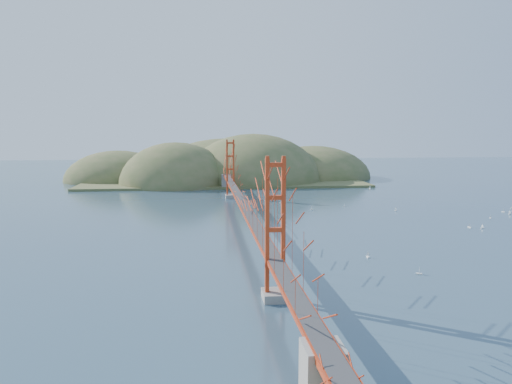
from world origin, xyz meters
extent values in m
plane|color=#334F66|center=(0.00, 0.00, 0.00)|extent=(320.00, 320.00, 0.00)
cube|color=gray|center=(0.00, -30.00, 0.35)|extent=(2.00, 2.40, 0.70)
cube|color=gray|center=(0.00, 30.00, 0.35)|extent=(2.00, 2.40, 0.70)
cube|color=#B53214|center=(0.00, 0.00, 3.30)|extent=(1.40, 92.00, 0.16)
cube|color=#B53214|center=(0.00, 0.00, 3.10)|extent=(1.33, 92.00, 0.24)
cube|color=#38383A|center=(0.00, 0.00, 3.40)|extent=(1.19, 92.00, 0.03)
cube|color=gray|center=(0.00, -46.00, 1.65)|extent=(2.00, 2.20, 3.30)
cube|color=gray|center=(0.00, 46.00, 1.65)|extent=(2.20, 2.60, 3.30)
cube|color=brown|center=(0.00, 64.00, 0.25)|extent=(70.00, 40.00, 0.60)
ellipsoid|color=brown|center=(-12.00, 56.00, 0.00)|extent=(28.00, 28.00, 21.00)
ellipsoid|color=brown|center=(8.00, 62.00, 0.00)|extent=(36.00, 36.00, 25.00)
ellipsoid|color=brown|center=(26.00, 70.00, 0.00)|extent=(32.00, 32.00, 18.00)
ellipsoid|color=brown|center=(-28.00, 68.00, 0.00)|extent=(28.00, 28.00, 16.00)
ellipsoid|color=brown|center=(2.00, 78.00, 0.00)|extent=(44.00, 44.00, 22.00)
cube|color=white|center=(11.97, -17.92, 0.07)|extent=(0.24, 0.64, 0.11)
cylinder|color=white|center=(11.97, -17.92, 0.41)|extent=(0.02, 0.02, 0.68)
cube|color=white|center=(14.74, -24.52, 0.07)|extent=(0.63, 0.43, 0.11)
cylinder|color=white|center=(14.74, -24.52, 0.40)|extent=(0.02, 0.02, 0.66)
cube|color=white|center=(8.92, 22.31, 0.06)|extent=(0.56, 0.41, 0.10)
cylinder|color=white|center=(8.92, 22.31, 0.35)|extent=(0.02, 0.02, 0.59)
cube|color=white|center=(33.08, -4.36, 0.06)|extent=(0.59, 0.35, 0.10)
cylinder|color=white|center=(33.08, -4.36, 0.36)|extent=(0.02, 0.02, 0.61)
cube|color=white|center=(32.99, 42.00, 0.07)|extent=(0.24, 0.64, 0.11)
cylinder|color=white|center=(32.99, 42.00, 0.41)|extent=(0.02, 0.02, 0.68)
cube|color=white|center=(38.74, 2.89, 0.05)|extent=(0.29, 0.50, 0.09)
cylinder|color=white|center=(38.74, 2.89, 0.31)|extent=(0.01, 0.01, 0.52)
cube|color=white|center=(43.97, 6.08, 0.06)|extent=(0.60, 0.47, 0.11)
cylinder|color=white|center=(43.97, 6.08, 0.38)|extent=(0.02, 0.02, 0.64)
cube|color=white|center=(31.61, -3.64, 0.07)|extent=(0.35, 0.63, 0.11)
cylinder|color=white|center=(31.61, -3.64, 0.39)|extent=(0.02, 0.02, 0.66)
cube|color=white|center=(6.50, 25.37, 0.07)|extent=(0.62, 0.29, 0.11)
cylinder|color=white|center=(6.50, 25.37, 0.39)|extent=(0.02, 0.02, 0.65)
cube|color=white|center=(44.23, 8.22, 0.06)|extent=(0.41, 0.56, 0.10)
cylinder|color=white|center=(44.23, 8.22, 0.35)|extent=(0.02, 0.02, 0.59)
cube|color=white|center=(19.51, 16.84, 0.05)|extent=(0.51, 0.28, 0.09)
cylinder|color=white|center=(19.51, 16.84, 0.32)|extent=(0.01, 0.01, 0.53)
cube|color=white|center=(47.97, 11.44, 0.06)|extent=(0.61, 0.38, 0.10)
cylinder|color=white|center=(47.97, 11.44, 0.38)|extent=(0.02, 0.02, 0.63)
cube|color=white|center=(26.83, 11.32, 0.06)|extent=(0.54, 0.51, 0.10)
cylinder|color=white|center=(26.83, 11.32, 0.37)|extent=(0.02, 0.02, 0.61)
cube|color=white|center=(12.89, 14.00, 0.07)|extent=(0.61, 0.51, 0.11)
cylinder|color=white|center=(12.89, 14.00, 0.40)|extent=(0.02, 0.02, 0.66)
camera|label=1|loc=(-5.85, -68.73, 13.83)|focal=35.00mm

